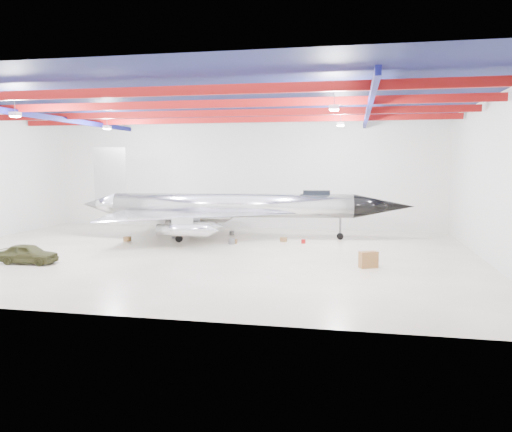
# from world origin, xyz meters

# --- Properties ---
(floor) EXTENTS (40.00, 40.00, 0.00)m
(floor) POSITION_xyz_m (0.00, 0.00, 0.00)
(floor) COLOR #BEAF97
(floor) RESTS_ON ground
(wall_back) EXTENTS (40.00, 0.00, 40.00)m
(wall_back) POSITION_xyz_m (0.00, 15.00, 5.50)
(wall_back) COLOR silver
(wall_back) RESTS_ON floor
(wall_right) EXTENTS (0.00, 30.00, 30.00)m
(wall_right) POSITION_xyz_m (20.00, 0.00, 5.50)
(wall_right) COLOR silver
(wall_right) RESTS_ON floor
(ceiling) EXTENTS (40.00, 40.00, 0.00)m
(ceiling) POSITION_xyz_m (0.00, 0.00, 11.00)
(ceiling) COLOR #0A0F38
(ceiling) RESTS_ON wall_back
(ceiling_structure) EXTENTS (39.50, 29.50, 1.08)m
(ceiling_structure) POSITION_xyz_m (0.00, 0.00, 10.32)
(ceiling_structure) COLOR maroon
(ceiling_structure) RESTS_ON ceiling
(jet_aircraft) EXTENTS (29.26, 18.44, 7.98)m
(jet_aircraft) POSITION_xyz_m (0.68, 7.76, 2.62)
(jet_aircraft) COLOR silver
(jet_aircraft) RESTS_ON floor
(jeep) EXTENTS (3.91, 1.64, 1.32)m
(jeep) POSITION_xyz_m (-9.86, -5.62, 0.66)
(jeep) COLOR #37381C
(jeep) RESTS_ON floor
(desk) EXTENTS (1.27, 0.99, 1.04)m
(desk) POSITION_xyz_m (12.16, -2.64, 0.52)
(desk) COLOR brown
(desk) RESTS_ON floor
(crate_ply) EXTENTS (0.58, 0.49, 0.37)m
(crate_ply) POSITION_xyz_m (-7.69, 4.52, 0.18)
(crate_ply) COLOR olive
(crate_ply) RESTS_ON floor
(toolbox_red) EXTENTS (0.48, 0.40, 0.31)m
(toolbox_red) POSITION_xyz_m (-4.21, 8.10, 0.15)
(toolbox_red) COLOR #A31010
(toolbox_red) RESTS_ON floor
(engine_drum) EXTENTS (0.60, 0.60, 0.49)m
(engine_drum) POSITION_xyz_m (1.42, 4.68, 0.24)
(engine_drum) COLOR #59595B
(engine_drum) RESTS_ON floor
(parts_bin) EXTENTS (0.58, 0.49, 0.36)m
(parts_bin) POSITION_xyz_m (5.41, 6.77, 0.18)
(parts_bin) COLOR olive
(parts_bin) RESTS_ON floor
(crate_small) EXTENTS (0.42, 0.35, 0.27)m
(crate_small) POSITION_xyz_m (-4.31, 6.81, 0.13)
(crate_small) COLOR #59595B
(crate_small) RESTS_ON floor
(tool_chest) EXTENTS (0.48, 0.48, 0.34)m
(tool_chest) POSITION_xyz_m (7.15, 6.16, 0.17)
(tool_chest) COLOR #A31010
(tool_chest) RESTS_ON floor
(oil_barrel) EXTENTS (0.52, 0.44, 0.34)m
(oil_barrel) POSITION_xyz_m (1.52, 5.03, 0.17)
(oil_barrel) COLOR olive
(oil_barrel) RESTS_ON floor
(spares_box) EXTENTS (0.50, 0.50, 0.40)m
(spares_box) POSITION_xyz_m (0.14, 9.83, 0.20)
(spares_box) COLOR #59595B
(spares_box) RESTS_ON floor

